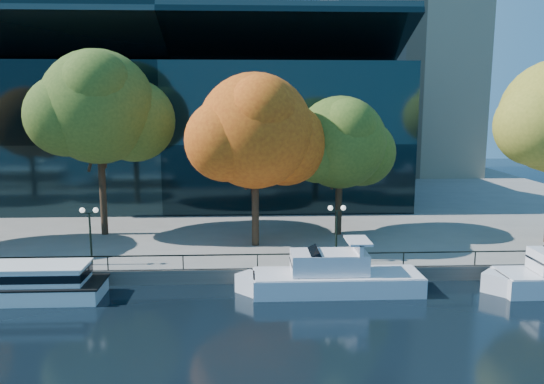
{
  "coord_description": "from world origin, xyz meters",
  "views": [
    {
      "loc": [
        4.42,
        -31.25,
        12.14
      ],
      "look_at": [
        6.2,
        8.0,
        5.41
      ],
      "focal_mm": 35.0,
      "sensor_mm": 36.0,
      "label": 1
    }
  ],
  "objects_px": {
    "cruiser_near": "(330,276)",
    "tree_3": "(257,133)",
    "tree_4": "(342,145)",
    "lamp_2": "(337,220)",
    "lamp_1": "(90,223)",
    "tree_2": "(100,109)"
  },
  "relations": [
    {
      "from": "cruiser_near",
      "to": "tree_3",
      "type": "xyz_separation_m",
      "value": [
        -4.47,
        7.87,
        8.67
      ]
    },
    {
      "from": "tree_4",
      "to": "lamp_2",
      "type": "relative_size",
      "value": 2.88
    },
    {
      "from": "tree_3",
      "to": "lamp_1",
      "type": "relative_size",
      "value": 3.31
    },
    {
      "from": "tree_3",
      "to": "lamp_1",
      "type": "xyz_separation_m",
      "value": [
        -11.55,
        -4.51,
        -5.77
      ]
    },
    {
      "from": "cruiser_near",
      "to": "tree_4",
      "type": "distance_m",
      "value": 13.67
    },
    {
      "from": "tree_2",
      "to": "tree_3",
      "type": "relative_size",
      "value": 1.15
    },
    {
      "from": "tree_3",
      "to": "lamp_2",
      "type": "xyz_separation_m",
      "value": [
        5.42,
        -4.51,
        -5.77
      ]
    },
    {
      "from": "cruiser_near",
      "to": "tree_3",
      "type": "height_order",
      "value": "tree_3"
    },
    {
      "from": "tree_2",
      "to": "lamp_2",
      "type": "xyz_separation_m",
      "value": [
        18.16,
        -8.59,
        -7.51
      ]
    },
    {
      "from": "cruiser_near",
      "to": "tree_2",
      "type": "height_order",
      "value": "tree_2"
    },
    {
      "from": "tree_3",
      "to": "tree_4",
      "type": "relative_size",
      "value": 1.15
    },
    {
      "from": "cruiser_near",
      "to": "tree_4",
      "type": "height_order",
      "value": "tree_4"
    },
    {
      "from": "cruiser_near",
      "to": "tree_2",
      "type": "distance_m",
      "value": 23.4
    },
    {
      "from": "tree_2",
      "to": "tree_3",
      "type": "bearing_deg",
      "value": -17.77
    },
    {
      "from": "tree_2",
      "to": "tree_4",
      "type": "xyz_separation_m",
      "value": [
        19.79,
        -0.85,
        -2.87
      ]
    },
    {
      "from": "tree_2",
      "to": "tree_4",
      "type": "relative_size",
      "value": 1.32
    },
    {
      "from": "lamp_2",
      "to": "cruiser_near",
      "type": "bearing_deg",
      "value": -105.83
    },
    {
      "from": "cruiser_near",
      "to": "tree_2",
      "type": "relative_size",
      "value": 0.78
    },
    {
      "from": "tree_3",
      "to": "tree_2",
      "type": "bearing_deg",
      "value": 162.23
    },
    {
      "from": "tree_2",
      "to": "lamp_1",
      "type": "relative_size",
      "value": 3.81
    },
    {
      "from": "lamp_2",
      "to": "tree_4",
      "type": "bearing_deg",
      "value": 78.1
    },
    {
      "from": "tree_4",
      "to": "lamp_2",
      "type": "xyz_separation_m",
      "value": [
        -1.63,
        -7.74,
        -4.64
      ]
    }
  ]
}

